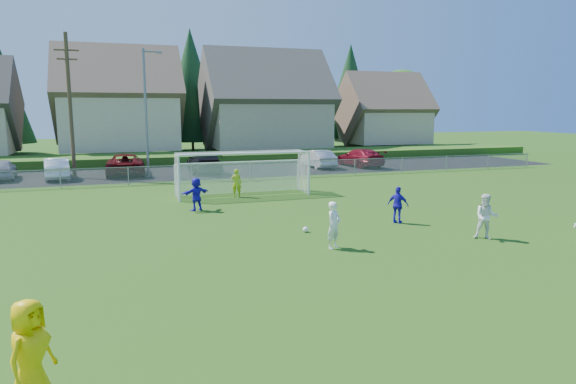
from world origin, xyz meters
name	(u,v)px	position (x,y,z in m)	size (l,w,h in m)	color
ground	(381,286)	(0.00, 0.00, 0.00)	(160.00, 160.00, 0.00)	#193D0C
asphalt_lot	(207,172)	(0.00, 27.50, 0.01)	(60.00, 60.00, 0.00)	black
grass_embankment	(192,158)	(0.00, 35.00, 0.40)	(70.00, 6.00, 0.80)	#1E420F
soccer_ball	(305,229)	(0.22, 6.50, 0.11)	(0.22, 0.22, 0.22)	white
referee	(30,355)	(-8.28, -3.40, 0.93)	(0.91, 0.59, 1.86)	yellow
player_white_a	(334,225)	(0.31, 3.97, 0.83)	(0.61, 0.40, 1.66)	white
player_white_b	(486,217)	(6.22, 3.29, 0.86)	(0.83, 0.65, 1.72)	white
player_blue_a	(398,205)	(4.54, 6.77, 0.79)	(0.92, 0.38, 1.57)	#2214BD
player_blue_b	(196,194)	(-3.17, 12.34, 0.80)	(1.48, 0.47, 1.60)	#2214BD
goalkeeper	(236,183)	(-0.46, 15.50, 0.78)	(0.57, 0.37, 1.56)	#AFCC18
car_a	(1,169)	(-14.22, 27.70, 0.73)	(1.72, 4.28, 1.46)	#98999F
car_b	(57,169)	(-10.60, 26.73, 0.73)	(1.55, 4.45, 1.46)	white
car_c	(125,164)	(-6.03, 27.56, 0.79)	(2.63, 5.71, 1.59)	#4D080A
car_d	(204,162)	(-0.23, 27.19, 0.80)	(2.25, 5.53, 1.61)	black
car_f	(318,159)	(9.30, 27.39, 0.74)	(1.56, 4.47, 1.47)	#B3B3B3
car_g	(360,158)	(12.94, 26.98, 0.76)	(2.12, 5.21, 1.51)	maroon
soccer_goal	(242,166)	(0.00, 16.05, 1.63)	(7.42, 1.90, 2.50)	white
chainlink_fence	(221,172)	(0.00, 22.00, 0.63)	(52.06, 0.06, 1.20)	gray
streetlight	(146,109)	(-4.45, 26.00, 4.84)	(1.38, 0.18, 9.00)	slate
utility_pole	(70,104)	(-9.50, 27.00, 5.15)	(1.60, 0.26, 10.00)	#473321
houses_row	(199,85)	(1.97, 42.46, 7.33)	(53.90, 11.45, 13.27)	tan
tree_row	(182,91)	(1.04, 48.74, 6.91)	(65.98, 12.36, 13.80)	#382616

